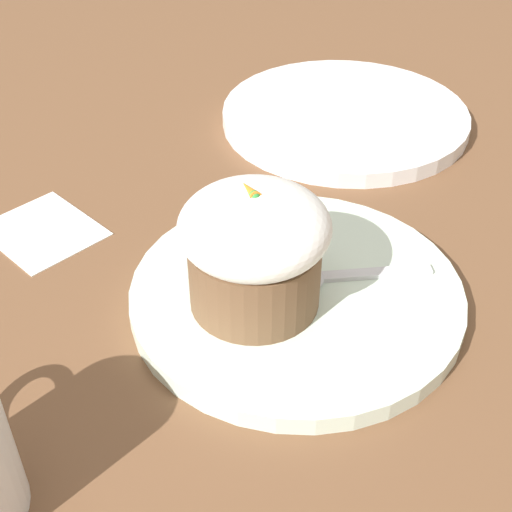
% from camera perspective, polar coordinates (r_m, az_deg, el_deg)
% --- Properties ---
extents(ground_plane, '(4.00, 4.00, 0.00)m').
position_cam_1_polar(ground_plane, '(0.56, 3.22, -3.65)').
color(ground_plane, brown).
extents(dessert_plate, '(0.26, 0.26, 0.02)m').
position_cam_1_polar(dessert_plate, '(0.56, 3.25, -3.07)').
color(dessert_plate, silver).
rests_on(dessert_plate, ground_plane).
extents(carrot_cake, '(0.11, 0.11, 0.10)m').
position_cam_1_polar(carrot_cake, '(0.50, -0.00, 0.51)').
color(carrot_cake, brown).
rests_on(carrot_cake, dessert_plate).
extents(spoon, '(0.07, 0.13, 0.01)m').
position_cam_1_polar(spoon, '(0.56, 4.68, -1.65)').
color(spoon, silver).
rests_on(spoon, dessert_plate).
extents(side_plate, '(0.27, 0.27, 0.02)m').
position_cam_1_polar(side_plate, '(0.81, 7.12, 11.03)').
color(side_plate, white).
rests_on(side_plate, ground_plane).
extents(paper_napkin, '(0.12, 0.11, 0.00)m').
position_cam_1_polar(paper_napkin, '(0.66, -16.68, 1.97)').
color(paper_napkin, white).
rests_on(paper_napkin, ground_plane).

